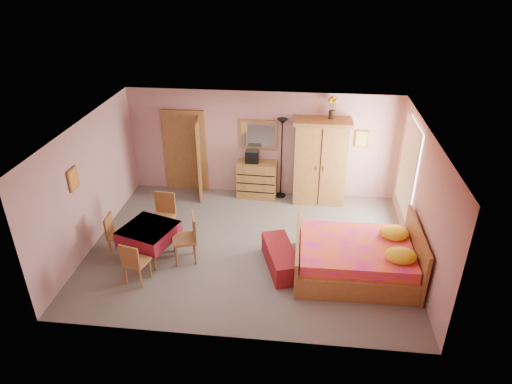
# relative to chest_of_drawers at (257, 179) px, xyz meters

# --- Properties ---
(floor) EXTENTS (6.50, 6.50, 0.00)m
(floor) POSITION_rel_chest_of_drawers_xyz_m (0.09, -2.27, -0.46)
(floor) COLOR slate
(floor) RESTS_ON ground
(ceiling) EXTENTS (6.50, 6.50, 0.00)m
(ceiling) POSITION_rel_chest_of_drawers_xyz_m (0.09, -2.27, 2.14)
(ceiling) COLOR brown
(ceiling) RESTS_ON wall_back
(wall_back) EXTENTS (6.50, 0.10, 2.60)m
(wall_back) POSITION_rel_chest_of_drawers_xyz_m (0.09, 0.23, 0.84)
(wall_back) COLOR tan
(wall_back) RESTS_ON floor
(wall_front) EXTENTS (6.50, 0.10, 2.60)m
(wall_front) POSITION_rel_chest_of_drawers_xyz_m (0.09, -4.77, 0.84)
(wall_front) COLOR tan
(wall_front) RESTS_ON floor
(wall_left) EXTENTS (0.10, 5.00, 2.60)m
(wall_left) POSITION_rel_chest_of_drawers_xyz_m (-3.16, -2.27, 0.84)
(wall_left) COLOR tan
(wall_left) RESTS_ON floor
(wall_right) EXTENTS (0.10, 5.00, 2.60)m
(wall_right) POSITION_rel_chest_of_drawers_xyz_m (3.34, -2.27, 0.84)
(wall_right) COLOR tan
(wall_right) RESTS_ON floor
(doorway) EXTENTS (1.06, 0.12, 2.15)m
(doorway) POSITION_rel_chest_of_drawers_xyz_m (-1.81, 0.20, 0.57)
(doorway) COLOR #9E6B35
(doorway) RESTS_ON floor
(window) EXTENTS (0.08, 1.40, 1.95)m
(window) POSITION_rel_chest_of_drawers_xyz_m (3.30, -1.07, 0.99)
(window) COLOR white
(window) RESTS_ON wall_right
(picture_left) EXTENTS (0.04, 0.32, 0.42)m
(picture_left) POSITION_rel_chest_of_drawers_xyz_m (-3.13, -2.87, 1.24)
(picture_left) COLOR orange
(picture_left) RESTS_ON wall_left
(picture_back) EXTENTS (0.30, 0.04, 0.40)m
(picture_back) POSITION_rel_chest_of_drawers_xyz_m (2.44, 0.20, 1.09)
(picture_back) COLOR #D8BF59
(picture_back) RESTS_ON wall_back
(chest_of_drawers) EXTENTS (0.98, 0.52, 0.91)m
(chest_of_drawers) POSITION_rel_chest_of_drawers_xyz_m (0.00, 0.00, 0.00)
(chest_of_drawers) COLOR olive
(chest_of_drawers) RESTS_ON floor
(wall_mirror) EXTENTS (0.93, 0.07, 0.74)m
(wall_mirror) POSITION_rel_chest_of_drawers_xyz_m (-0.00, 0.21, 1.09)
(wall_mirror) COLOR silver
(wall_mirror) RESTS_ON wall_back
(stereo) EXTENTS (0.32, 0.24, 0.30)m
(stereo) POSITION_rel_chest_of_drawers_xyz_m (-0.12, -0.00, 0.61)
(stereo) COLOR black
(stereo) RESTS_ON chest_of_drawers
(floor_lamp) EXTENTS (0.29, 0.29, 2.02)m
(floor_lamp) POSITION_rel_chest_of_drawers_xyz_m (0.58, 0.05, 0.55)
(floor_lamp) COLOR black
(floor_lamp) RESTS_ON floor
(wardrobe) EXTENTS (1.34, 0.71, 2.08)m
(wardrobe) POSITION_rel_chest_of_drawers_xyz_m (1.50, -0.08, 0.58)
(wardrobe) COLOR #A67338
(wardrobe) RESTS_ON floor
(sunflower_vase) EXTENTS (0.21, 0.21, 0.50)m
(sunflower_vase) POSITION_rel_chest_of_drawers_xyz_m (1.69, 0.04, 1.88)
(sunflower_vase) COLOR gold
(sunflower_vase) RESTS_ON wardrobe
(bed) EXTENTS (2.29, 1.81, 1.05)m
(bed) POSITION_rel_chest_of_drawers_xyz_m (2.16, -2.87, 0.07)
(bed) COLOR #DC157F
(bed) RESTS_ON floor
(bench) EXTENTS (0.85, 1.38, 0.43)m
(bench) POSITION_rel_chest_of_drawers_xyz_m (0.77, -2.86, -0.24)
(bench) COLOR maroon
(bench) RESTS_ON floor
(dining_table) EXTENTS (1.18, 1.18, 0.69)m
(dining_table) POSITION_rel_chest_of_drawers_xyz_m (-1.83, -2.79, -0.11)
(dining_table) COLOR maroon
(dining_table) RESTS_ON floor
(chair_south) EXTENTS (0.48, 0.48, 0.87)m
(chair_south) POSITION_rel_chest_of_drawers_xyz_m (-1.83, -3.55, -0.02)
(chair_south) COLOR #A57638
(chair_south) RESTS_ON floor
(chair_north) EXTENTS (0.50, 0.50, 0.99)m
(chair_north) POSITION_rel_chest_of_drawers_xyz_m (-1.77, -2.09, 0.04)
(chair_north) COLOR #9B6634
(chair_north) RESTS_ON floor
(chair_west) EXTENTS (0.41, 0.41, 0.86)m
(chair_west) POSITION_rel_chest_of_drawers_xyz_m (-2.48, -2.74, -0.03)
(chair_west) COLOR #AC7B3A
(chair_west) RESTS_ON floor
(chair_east) EXTENTS (0.57, 0.57, 1.00)m
(chair_east) POSITION_rel_chest_of_drawers_xyz_m (-1.12, -2.83, 0.04)
(chair_east) COLOR #9A6034
(chair_east) RESTS_ON floor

